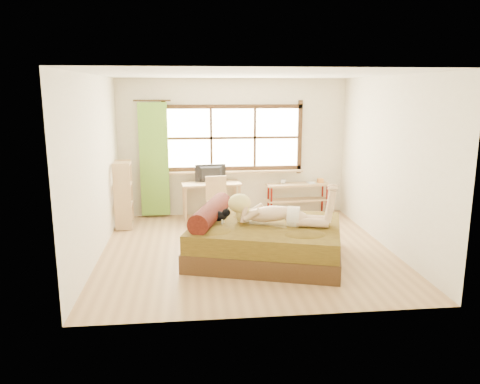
{
  "coord_description": "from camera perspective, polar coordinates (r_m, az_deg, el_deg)",
  "views": [
    {
      "loc": [
        -0.85,
        -6.99,
        2.47
      ],
      "look_at": [
        -0.08,
        0.2,
        0.9
      ],
      "focal_mm": 35.0,
      "sensor_mm": 36.0,
      "label": 1
    }
  ],
  "objects": [
    {
      "name": "pipe_shelf",
      "position": [
        9.53,
        7.12,
        0.04
      ],
      "size": [
        1.28,
        0.42,
        0.72
      ],
      "rotation": [
        0.0,
        0.0,
        0.08
      ],
      "color": "tan",
      "rests_on": "floor"
    },
    {
      "name": "cup",
      "position": [
        9.42,
        5.3,
        1.26
      ],
      "size": [
        0.12,
        0.12,
        0.09
      ],
      "primitive_type": "imported",
      "rotation": [
        0.0,
        0.0,
        0.08
      ],
      "color": "gray",
      "rests_on": "pipe_shelf"
    },
    {
      "name": "chair",
      "position": [
        8.81,
        -2.82,
        -0.68
      ],
      "size": [
        0.43,
        0.43,
        0.89
      ],
      "rotation": [
        0.0,
        0.0,
        0.1
      ],
      "color": "tan",
      "rests_on": "floor"
    },
    {
      "name": "desk",
      "position": [
        9.13,
        -3.54,
        0.56
      ],
      "size": [
        1.18,
        0.63,
        0.71
      ],
      "rotation": [
        0.0,
        0.0,
        0.1
      ],
      "color": "tan",
      "rests_on": "floor"
    },
    {
      "name": "monitor",
      "position": [
        9.13,
        -3.58,
        2.26
      ],
      "size": [
        0.61,
        0.14,
        0.35
      ],
      "primitive_type": "imported",
      "rotation": [
        0.0,
        0.0,
        3.24
      ],
      "color": "black",
      "rests_on": "desk"
    },
    {
      "name": "book",
      "position": [
        9.53,
        8.24,
        1.1
      ],
      "size": [
        0.17,
        0.22,
        0.02
      ],
      "primitive_type": "imported",
      "rotation": [
        0.0,
        0.0,
        0.08
      ],
      "color": "gray",
      "rests_on": "pipe_shelf"
    },
    {
      "name": "wall_left",
      "position": [
        7.21,
        -17.25,
        2.8
      ],
      "size": [
        0.0,
        4.5,
        4.5
      ],
      "primitive_type": "plane",
      "rotation": [
        1.57,
        0.0,
        1.57
      ],
      "color": "silver",
      "rests_on": "floor"
    },
    {
      "name": "curtain",
      "position": [
        9.24,
        -10.42,
        3.88
      ],
      "size": [
        0.55,
        0.1,
        2.2
      ],
      "primitive_type": "cube",
      "color": "#579127",
      "rests_on": "wall_back"
    },
    {
      "name": "kitten",
      "position": [
        6.92,
        -2.78,
        -2.78
      ],
      "size": [
        0.35,
        0.22,
        0.26
      ],
      "primitive_type": null,
      "rotation": [
        0.0,
        0.0,
        -0.3
      ],
      "color": "black",
      "rests_on": "bed"
    },
    {
      "name": "ceiling",
      "position": [
        7.04,
        0.85,
        14.16
      ],
      "size": [
        4.5,
        4.5,
        0.0
      ],
      "primitive_type": "plane",
      "rotation": [
        3.14,
        0.0,
        0.0
      ],
      "color": "white",
      "rests_on": "wall_back"
    },
    {
      "name": "bookshelf",
      "position": [
        8.78,
        -14.02,
        -0.27
      ],
      "size": [
        0.32,
        0.54,
        1.21
      ],
      "rotation": [
        0.0,
        0.0,
        0.05
      ],
      "color": "tan",
      "rests_on": "floor"
    },
    {
      "name": "wall_front",
      "position": [
        4.94,
        3.96,
        -0.85
      ],
      "size": [
        4.5,
        0.0,
        4.5
      ],
      "primitive_type": "plane",
      "rotation": [
        -1.57,
        0.0,
        0.0
      ],
      "color": "silver",
      "rests_on": "floor"
    },
    {
      "name": "floor",
      "position": [
        7.46,
        0.78,
        -7.05
      ],
      "size": [
        4.5,
        4.5,
        0.0
      ],
      "primitive_type": "plane",
      "color": "#9E754C",
      "rests_on": "ground"
    },
    {
      "name": "wall_back",
      "position": [
        9.34,
        -0.86,
        5.41
      ],
      "size": [
        4.5,
        0.0,
        4.5
      ],
      "primitive_type": "plane",
      "rotation": [
        1.57,
        0.0,
        0.0
      ],
      "color": "silver",
      "rests_on": "floor"
    },
    {
      "name": "bed",
      "position": [
        7.02,
        2.77,
        -5.78
      ],
      "size": [
        2.58,
        2.29,
        0.82
      ],
      "rotation": [
        0.0,
        0.0,
        -0.3
      ],
      "color": "#321D0F",
      "rests_on": "floor"
    },
    {
      "name": "woman",
      "position": [
        6.83,
        4.58,
        -1.31
      ],
      "size": [
        1.58,
        0.86,
        0.65
      ],
      "primitive_type": null,
      "rotation": [
        0.0,
        0.0,
        -0.3
      ],
      "color": "#D1AB87",
      "rests_on": "bed"
    },
    {
      "name": "window",
      "position": [
        9.29,
        -0.84,
        6.36
      ],
      "size": [
        2.8,
        0.16,
        1.46
      ],
      "color": "#FFEDBF",
      "rests_on": "wall_back"
    },
    {
      "name": "wall_right",
      "position": [
        7.73,
        17.65,
        3.38
      ],
      "size": [
        0.0,
        4.5,
        4.5
      ],
      "primitive_type": "plane",
      "rotation": [
        1.57,
        0.0,
        -1.57
      ],
      "color": "silver",
      "rests_on": "floor"
    }
  ]
}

